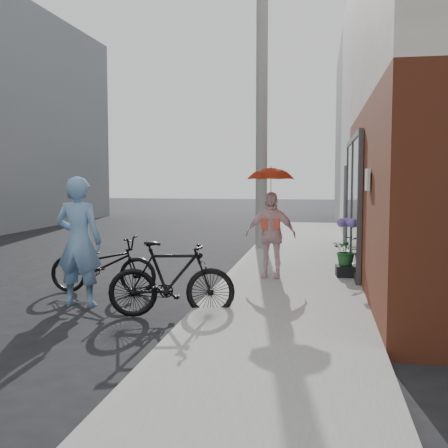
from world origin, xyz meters
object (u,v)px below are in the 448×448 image
(officer, at_px, (79,242))
(kimono_woman, at_px, (271,235))
(utility_pole, at_px, (262,109))
(planter, at_px, (347,271))
(bike_right, at_px, (172,279))
(bike_left, at_px, (103,265))

(officer, xyz_separation_m, kimono_woman, (2.56, 2.14, -0.07))
(utility_pole, relative_size, officer, 3.75)
(utility_pole, distance_m, kimono_woman, 4.86)
(officer, xyz_separation_m, planter, (3.87, 2.44, -0.72))
(bike_right, xyz_separation_m, planter, (2.40, 2.82, -0.29))
(officer, distance_m, planter, 4.63)
(bike_left, bearing_deg, utility_pole, -21.83)
(kimono_woman, relative_size, planter, 4.07)
(utility_pole, bearing_deg, planter, -63.07)
(bike_left, distance_m, planter, 4.18)
(officer, relative_size, bike_left, 1.07)
(kimono_woman, bearing_deg, utility_pole, 100.76)
(utility_pole, height_order, officer, utility_pole)
(officer, relative_size, kimono_woman, 1.26)
(officer, height_order, kimono_woman, officer)
(bike_left, relative_size, planter, 4.80)
(planter, bearing_deg, bike_left, -158.37)
(kimono_woman, height_order, planter, kimono_woman)
(utility_pole, relative_size, kimono_woman, 4.72)
(bike_left, distance_m, bike_right, 1.96)
(bike_right, bearing_deg, planter, -52.13)
(bike_left, bearing_deg, officer, 179.18)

